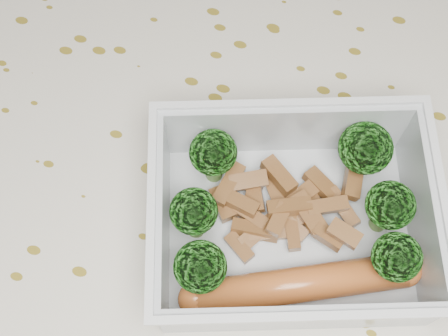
# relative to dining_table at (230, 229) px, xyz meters

# --- Properties ---
(dining_table) EXTENTS (1.40, 0.90, 0.75)m
(dining_table) POSITION_rel_dining_table_xyz_m (0.00, 0.00, 0.00)
(dining_table) COLOR brown
(dining_table) RESTS_ON ground
(tablecloth) EXTENTS (1.46, 0.96, 0.19)m
(tablecloth) POSITION_rel_dining_table_xyz_m (0.00, 0.00, 0.05)
(tablecloth) COLOR beige
(tablecloth) RESTS_ON dining_table
(lunch_container) EXTENTS (0.20, 0.17, 0.06)m
(lunch_container) POSITION_rel_dining_table_xyz_m (0.04, -0.02, 0.11)
(lunch_container) COLOR silver
(lunch_container) RESTS_ON tablecloth
(broccoli_florets) EXTENTS (0.15, 0.13, 0.05)m
(broccoli_florets) POSITION_rel_dining_table_xyz_m (0.04, -0.01, 0.12)
(broccoli_florets) COLOR #608C3F
(broccoli_florets) RESTS_ON lunch_container
(meat_pile) EXTENTS (0.10, 0.08, 0.03)m
(meat_pile) POSITION_rel_dining_table_xyz_m (0.04, -0.01, 0.10)
(meat_pile) COLOR brown
(meat_pile) RESTS_ON lunch_container
(sausage) EXTENTS (0.13, 0.07, 0.02)m
(sausage) POSITION_rel_dining_table_xyz_m (0.06, -0.05, 0.10)
(sausage) COLOR #AB5523
(sausage) RESTS_ON lunch_container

